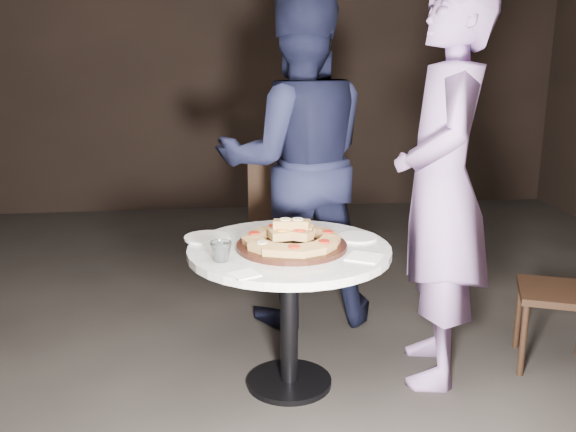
{
  "coord_description": "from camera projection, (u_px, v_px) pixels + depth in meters",
  "views": [
    {
      "loc": [
        -0.33,
        -2.7,
        1.57
      ],
      "look_at": [
        -0.02,
        0.08,
        0.82
      ],
      "focal_mm": 40.0,
      "sensor_mm": 36.0,
      "label": 1
    }
  ],
  "objects": [
    {
      "name": "serving_board",
      "position": [
        292.0,
        246.0,
        2.86
      ],
      "size": [
        0.51,
        0.51,
        0.02
      ],
      "primitive_type": "cylinder",
      "rotation": [
        0.0,
        0.0,
        -0.04
      ],
      "color": "black",
      "rests_on": "table"
    },
    {
      "name": "plate_right",
      "position": [
        357.0,
        237.0,
        3.01
      ],
      "size": [
        0.19,
        0.19,
        0.01
      ],
      "primitive_type": "cylinder",
      "rotation": [
        0.0,
        0.0,
        0.0
      ],
      "color": "white",
      "rests_on": "table"
    },
    {
      "name": "diner_navy",
      "position": [
        297.0,
        162.0,
        3.59
      ],
      "size": [
        0.93,
        0.74,
        1.86
      ],
      "primitive_type": "imported",
      "rotation": [
        0.0,
        0.0,
        3.18
      ],
      "color": "black",
      "rests_on": "ground"
    },
    {
      "name": "table",
      "position": [
        289.0,
        273.0,
        2.92
      ],
      "size": [
        1.03,
        1.03,
        0.69
      ],
      "rotation": [
        0.0,
        0.0,
        -0.13
      ],
      "color": "black",
      "rests_on": "ground"
    },
    {
      "name": "water_glass",
      "position": [
        221.0,
        251.0,
        2.68
      ],
      "size": [
        0.1,
        0.1,
        0.09
      ],
      "primitive_type": "imported",
      "rotation": [
        0.0,
        0.0,
        -0.15
      ],
      "color": "silver",
      "rests_on": "table"
    },
    {
      "name": "chair_far",
      "position": [
        284.0,
        205.0,
        4.18
      ],
      "size": [
        0.51,
        0.53,
        0.96
      ],
      "rotation": [
        0.0,
        0.0,
        3.0
      ],
      "color": "black",
      "rests_on": "ground"
    },
    {
      "name": "diner_teal",
      "position": [
        442.0,
        187.0,
        2.94
      ],
      "size": [
        0.58,
        0.76,
        1.87
      ],
      "primitive_type": "imported",
      "rotation": [
        0.0,
        0.0,
        -1.78
      ],
      "color": "#8167A1",
      "rests_on": "ground"
    },
    {
      "name": "floor",
      "position": [
        294.0,
        387.0,
        3.03
      ],
      "size": [
        7.0,
        7.0,
        0.0
      ],
      "primitive_type": "plane",
      "color": "black",
      "rests_on": "ground"
    },
    {
      "name": "napkin_far",
      "position": [
        364.0,
        257.0,
        2.73
      ],
      "size": [
        0.18,
        0.18,
        0.01
      ],
      "primitive_type": "cube",
      "rotation": [
        0.0,
        0.0,
        -0.51
      ],
      "color": "white",
      "rests_on": "table"
    },
    {
      "name": "plate_left",
      "position": [
        207.0,
        238.0,
        3.0
      ],
      "size": [
        0.27,
        0.27,
        0.01
      ],
      "primitive_type": "cylinder",
      "rotation": [
        0.0,
        0.0,
        -0.36
      ],
      "color": "white",
      "rests_on": "table"
    },
    {
      "name": "napkin_near",
      "position": [
        244.0,
        274.0,
        2.53
      ],
      "size": [
        0.14,
        0.14,
        0.01
      ],
      "primitive_type": "cube",
      "rotation": [
        0.0,
        0.0,
        0.44
      ],
      "color": "white",
      "rests_on": "table"
    },
    {
      "name": "focaccia_pile",
      "position": [
        292.0,
        236.0,
        2.85
      ],
      "size": [
        0.45,
        0.44,
        0.12
      ],
      "rotation": [
        0.0,
        0.0,
        0.17
      ],
      "color": "#A87B41",
      "rests_on": "serving_board"
    }
  ]
}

